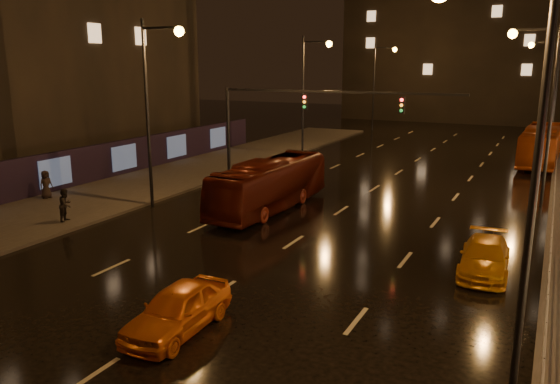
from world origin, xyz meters
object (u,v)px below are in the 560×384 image
object	(u,v)px
bus_curb	(541,145)
taxi_near	(178,309)
bus_red	(270,184)
pedestrian_c	(46,184)
taxi_far	(485,257)
pedestrian_b	(66,205)

from	to	relation	value
bus_curb	taxi_near	bearing A→B (deg)	-101.48
bus_red	pedestrian_c	world-z (taller)	bus_red
pedestrian_c	taxi_far	bearing A→B (deg)	-84.21
taxi_near	pedestrian_b	xyz separation A→B (m)	(-11.75, 6.53, 0.27)
taxi_near	pedestrian_b	world-z (taller)	pedestrian_b
pedestrian_b	pedestrian_c	size ratio (longest dim) A/B	1.01
pedestrian_b	pedestrian_c	xyz separation A→B (m)	(-4.75, 2.88, -0.01)
taxi_near	bus_curb	bearing A→B (deg)	74.59
taxi_near	taxi_far	xyz separation A→B (m)	(7.50, 9.00, -0.07)
pedestrian_b	pedestrian_c	distance (m)	5.56
bus_red	taxi_far	distance (m)	12.50
bus_curb	taxi_near	size ratio (longest dim) A/B	2.63
taxi_far	pedestrian_b	bearing A→B (deg)	-175.96
bus_red	bus_curb	world-z (taller)	bus_curb
pedestrian_c	bus_red	bearing A→B (deg)	-64.61
taxi_far	pedestrian_c	world-z (taller)	pedestrian_c
bus_red	bus_curb	distance (m)	25.17
taxi_near	pedestrian_c	xyz separation A→B (m)	(-16.50, 9.41, 0.26)
bus_red	pedestrian_b	xyz separation A→B (m)	(-7.64, -7.06, -0.39)
bus_curb	bus_red	bearing A→B (deg)	-118.01
pedestrian_b	bus_red	bearing A→B (deg)	-66.66
taxi_far	pedestrian_c	size ratio (longest dim) A/B	2.65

